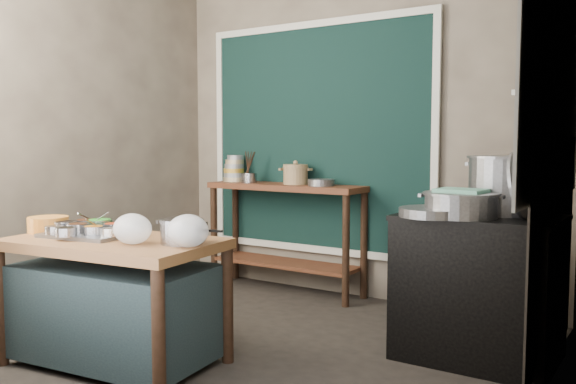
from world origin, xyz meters
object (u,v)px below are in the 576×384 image
Objects in this scene: prep_table at (115,302)px; yellow_basin at (48,224)px; saucepan at (182,231)px; stock_pot at (504,185)px; back_counter at (285,238)px; stove_block at (479,289)px; condiment_tray at (89,234)px; utensil_cup at (249,178)px; ceramic_crock at (296,176)px; steamer at (461,205)px.

yellow_basin is (-0.57, -0.03, 0.42)m from prep_table.
saucepan reaches higher than yellow_basin.
yellow_basin is at bearing -149.29° from stock_pot.
back_counter is 5.72× the size of saucepan.
stove_block is (1.77, 1.29, 0.05)m from prep_table.
condiment_tray is 2.03m from utensil_cup.
ceramic_crock is (0.46, 0.05, 0.03)m from utensil_cup.
ceramic_crock is at bearing 93.57° from saucepan.
stove_block is 1.77× the size of condiment_tray.
condiment_tray is 1.13× the size of stock_pot.
utensil_cup is (0.06, 2.02, 0.20)m from yellow_basin.
prep_table is 2.12m from steamer.
stove_block is 2.39m from condiment_tray.
condiment_tray is 2.53m from stock_pot.
stock_pot reaches higher than stove_block.
back_counter reaches higher than saucepan.
utensil_cup reaches higher than yellow_basin.
condiment_tray is 2.22m from steamer.
back_counter is at bearing 87.90° from condiment_tray.
utensil_cup reaches higher than back_counter.
yellow_basin is 2.85m from stock_pot.
back_counter is 2.10m from steamer.
prep_table is 2.79× the size of steamer.
saucepan is at bearing -137.97° from stove_block.
stove_block is at bearing 33.37° from condiment_tray.
stove_block is 1.82m from saucepan.
utensil_cup is at bearing -174.55° from back_counter.
steamer is (2.27, 1.15, 0.15)m from yellow_basin.
steamer is at bearing -26.28° from back_counter.
yellow_basin is at bearing -153.07° from steamer.
stove_block is 2.71m from yellow_basin.
stock_pot is (2.00, -0.61, 0.58)m from back_counter.
stock_pot is (0.10, 0.12, 0.63)m from stove_block.
stove_block is at bearing -22.44° from ceramic_crock.
steamer is (1.70, 1.12, 0.58)m from prep_table.
steamer is (1.74, -0.92, -0.07)m from ceramic_crock.
back_counter is 10.02× the size of utensil_cup.
stock_pot reaches higher than yellow_basin.
prep_table is 0.64m from saucepan.
steamer is at bearing 30.50° from condiment_tray.
stock_pot reaches higher than back_counter.
stove_block is at bearing 69.54° from steamer.
saucepan reaches higher than stove_block.
yellow_basin is 2.03m from utensil_cup.
saucepan is at bearing -75.88° from ceramic_crock.
stock_pot is at bearing 34.35° from condiment_tray.
saucepan is (0.45, 0.10, 0.44)m from prep_table.
ceramic_crock is at bearing 75.73° from yellow_basin.
steamer is (-0.17, -0.30, -0.10)m from stock_pot.
stove_block is 2.04m from ceramic_crock.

